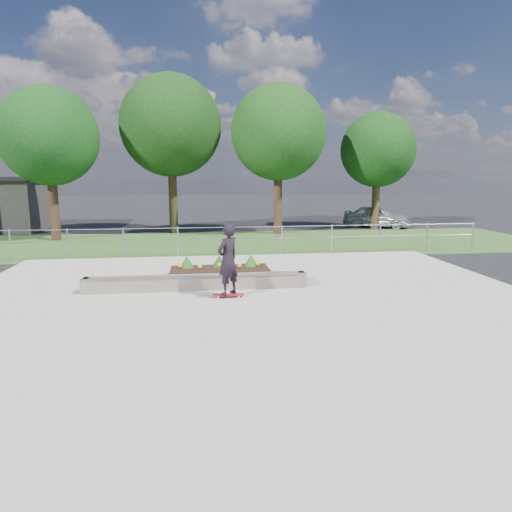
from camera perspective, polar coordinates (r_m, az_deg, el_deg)
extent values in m
plane|color=black|center=(10.40, -0.02, -7.47)|extent=(120.00, 120.00, 0.00)
cube|color=#2F5221|center=(21.10, -3.89, 1.63)|extent=(30.00, 8.00, 0.02)
cube|color=#ACA598|center=(10.39, -0.02, -7.31)|extent=(15.00, 15.00, 0.06)
cylinder|color=#999CA1|center=(18.76, -28.37, 1.15)|extent=(0.06, 0.06, 1.20)
cylinder|color=gray|center=(18.14, -22.46, 1.34)|extent=(0.06, 0.06, 1.20)
cylinder|color=gray|center=(17.72, -16.20, 1.52)|extent=(0.06, 0.06, 1.20)
cylinder|color=#9A9EA3|center=(17.53, -9.73, 1.69)|extent=(0.06, 0.06, 1.20)
cylinder|color=gray|center=(17.56, -3.19, 1.83)|extent=(0.06, 0.06, 1.20)
cylinder|color=gray|center=(17.82, 3.24, 1.96)|extent=(0.06, 0.06, 1.20)
cylinder|color=#9B9FA4|center=(18.29, 9.41, 2.05)|extent=(0.06, 0.06, 1.20)
cylinder|color=gray|center=(18.97, 15.21, 2.12)|extent=(0.06, 0.06, 1.20)
cylinder|color=gray|center=(19.82, 20.56, 2.16)|extent=(0.06, 0.06, 1.20)
cylinder|color=#919499|center=(20.83, 25.43, 2.18)|extent=(0.06, 0.06, 1.20)
cylinder|color=gray|center=(17.49, -3.21, 3.62)|extent=(20.00, 0.04, 0.04)
cylinder|color=gray|center=(17.54, -3.19, 2.16)|extent=(20.00, 0.04, 0.04)
cylinder|color=black|center=(23.85, -23.90, 5.28)|extent=(0.44, 0.44, 2.93)
sphere|color=black|center=(23.85, -24.51, 13.47)|extent=(4.55, 4.55, 4.55)
cylinder|color=#2E2012|center=(24.90, -10.32, 6.68)|extent=(0.44, 0.44, 3.38)
sphere|color=black|center=(24.97, -10.62, 15.73)|extent=(5.25, 5.25, 5.25)
cylinder|color=#311C13|center=(24.26, 2.74, 6.48)|extent=(0.44, 0.44, 3.15)
sphere|color=black|center=(24.29, 2.82, 15.16)|extent=(4.90, 4.90, 4.90)
cylinder|color=#352315|center=(27.39, 14.69, 6.12)|extent=(0.44, 0.44, 2.70)
sphere|color=black|center=(27.36, 15.00, 12.71)|extent=(4.20, 4.20, 4.20)
cube|color=brown|center=(12.49, -7.40, -3.29)|extent=(6.00, 0.40, 0.40)
cylinder|color=gray|center=(12.25, -7.42, -2.59)|extent=(6.00, 0.06, 0.06)
cube|color=#685C4C|center=(12.83, -20.48, -3.50)|extent=(0.15, 0.42, 0.40)
cube|color=brown|center=(12.82, 5.69, -2.90)|extent=(0.15, 0.42, 0.40)
cube|color=black|center=(14.07, -4.55, -2.01)|extent=(3.00, 1.20, 0.25)
sphere|color=yellow|center=(14.12, -9.45, -1.23)|extent=(0.14, 0.14, 0.14)
sphere|color=yellow|center=(13.91, -7.01, -1.33)|extent=(0.14, 0.14, 0.14)
sphere|color=yellow|center=(14.13, -4.58, -1.11)|extent=(0.14, 0.14, 0.14)
sphere|color=gold|center=(13.97, -2.08, -1.21)|extent=(0.14, 0.14, 0.14)
sphere|color=gold|center=(14.23, 0.25, -0.99)|extent=(0.14, 0.14, 0.14)
cone|color=#1F4B15|center=(14.24, -8.64, -0.69)|extent=(0.44, 0.44, 0.36)
cone|color=#174112|center=(14.25, -4.62, -0.60)|extent=(0.44, 0.44, 0.36)
cone|color=#1B4F16|center=(14.34, -0.63, -0.50)|extent=(0.44, 0.44, 0.36)
cylinder|color=silver|center=(11.56, -4.74, -5.23)|extent=(0.05, 0.03, 0.05)
cylinder|color=silver|center=(11.74, -4.79, -5.00)|extent=(0.05, 0.03, 0.05)
cylinder|color=silver|center=(11.60, -2.17, -5.16)|extent=(0.05, 0.03, 0.05)
cylinder|color=white|center=(11.77, -2.25, -4.92)|extent=(0.05, 0.03, 0.05)
cylinder|color=gray|center=(11.64, -4.77, -4.99)|extent=(0.02, 0.18, 0.02)
cylinder|color=#99999E|center=(11.68, -2.21, -4.92)|extent=(0.02, 0.18, 0.02)
cube|color=#A21419|center=(11.65, -3.49, -4.86)|extent=(0.80, 0.21, 0.02)
imported|color=black|center=(11.45, -3.54, -0.42)|extent=(0.78, 0.77, 1.82)
imported|color=#ABB0B5|center=(28.17, 14.88, 4.80)|extent=(4.08, 3.37, 1.31)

